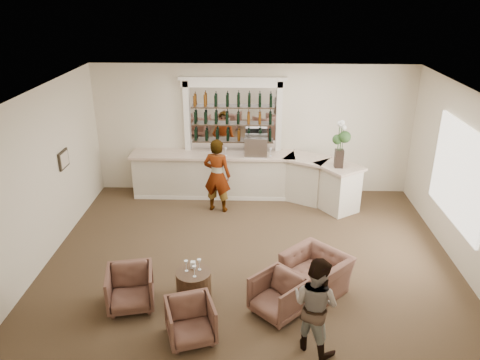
% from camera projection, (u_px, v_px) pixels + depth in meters
% --- Properties ---
extents(ground, '(8.00, 8.00, 0.00)m').
position_uv_depth(ground, '(250.00, 261.00, 9.25)').
color(ground, '#503B28').
rests_on(ground, ground).
extents(room_shell, '(8.04, 7.02, 3.32)m').
position_uv_depth(room_shell, '(260.00, 137.00, 8.99)').
color(room_shell, beige).
rests_on(room_shell, ground).
extents(bar_counter, '(5.72, 1.80, 1.14)m').
position_uv_depth(bar_counter, '(246.00, 177.00, 11.79)').
color(bar_counter, beige).
rests_on(bar_counter, ground).
extents(back_bar_alcove, '(2.64, 0.25, 3.00)m').
position_uv_depth(back_bar_alcove, '(233.00, 116.00, 11.62)').
color(back_bar_alcove, white).
rests_on(back_bar_alcove, ground).
extents(cocktail_table, '(0.61, 0.61, 0.50)m').
position_uv_depth(cocktail_table, '(194.00, 284.00, 8.11)').
color(cocktail_table, '#47321E').
rests_on(cocktail_table, ground).
extents(sommelier, '(0.73, 0.57, 1.80)m').
position_uv_depth(sommelier, '(217.00, 176.00, 10.99)').
color(sommelier, gray).
rests_on(sommelier, ground).
extents(guest, '(0.94, 0.92, 1.53)m').
position_uv_depth(guest, '(315.00, 305.00, 6.78)').
color(guest, gray).
rests_on(guest, ground).
extents(armchair_left, '(0.90, 0.92, 0.71)m').
position_uv_depth(armchair_left, '(130.00, 288.00, 7.83)').
color(armchair_left, brown).
rests_on(armchair_left, ground).
extents(armchair_center, '(0.89, 0.90, 0.65)m').
position_uv_depth(armchair_center, '(191.00, 321.00, 7.11)').
color(armchair_center, brown).
rests_on(armchair_center, ground).
extents(armchair_right, '(1.06, 1.06, 0.69)m').
position_uv_depth(armchair_right, '(278.00, 296.00, 7.66)').
color(armchair_right, brown).
rests_on(armchair_right, ground).
extents(armchair_far, '(1.38, 1.38, 0.68)m').
position_uv_depth(armchair_far, '(316.00, 272.00, 8.31)').
color(armchair_far, brown).
rests_on(armchair_far, ground).
extents(espresso_machine, '(0.57, 0.48, 0.49)m').
position_uv_depth(espresso_machine, '(256.00, 146.00, 11.49)').
color(espresso_machine, silver).
rests_on(espresso_machine, bar_counter).
extents(flower_vase, '(0.30, 0.30, 1.12)m').
position_uv_depth(flower_vase, '(340.00, 141.00, 10.60)').
color(flower_vase, black).
rests_on(flower_vase, bar_counter).
extents(wine_glass_bar_left, '(0.07, 0.07, 0.21)m').
position_uv_depth(wine_glass_bar_left, '(226.00, 152.00, 11.53)').
color(wine_glass_bar_left, white).
rests_on(wine_glass_bar_left, bar_counter).
extents(wine_glass_bar_right, '(0.07, 0.07, 0.21)m').
position_uv_depth(wine_glass_bar_right, '(271.00, 152.00, 11.49)').
color(wine_glass_bar_right, white).
rests_on(wine_glass_bar_right, bar_counter).
extents(wine_glass_tbl_a, '(0.07, 0.07, 0.21)m').
position_uv_depth(wine_glass_tbl_a, '(186.00, 266.00, 8.00)').
color(wine_glass_tbl_a, white).
rests_on(wine_glass_tbl_a, cocktail_table).
extents(wine_glass_tbl_b, '(0.07, 0.07, 0.21)m').
position_uv_depth(wine_glass_tbl_b, '(199.00, 264.00, 8.04)').
color(wine_glass_tbl_b, white).
rests_on(wine_glass_tbl_b, cocktail_table).
extents(wine_glass_tbl_c, '(0.07, 0.07, 0.21)m').
position_uv_depth(wine_glass_tbl_c, '(194.00, 271.00, 7.85)').
color(wine_glass_tbl_c, white).
rests_on(wine_glass_tbl_c, cocktail_table).
extents(napkin_holder, '(0.08, 0.08, 0.12)m').
position_uv_depth(napkin_holder, '(193.00, 265.00, 8.12)').
color(napkin_holder, white).
rests_on(napkin_holder, cocktail_table).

